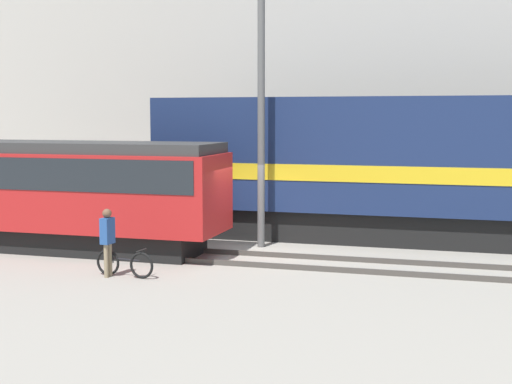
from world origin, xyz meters
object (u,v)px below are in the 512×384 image
utility_pole_left (261,122)px  freight_locomotive (445,167)px  streetcar (32,188)px  bicycle (125,264)px  person (107,236)px

utility_pole_left → freight_locomotive: bearing=22.1°
streetcar → utility_pole_left: (6.50, 2.14, 1.93)m
utility_pole_left → bicycle: bearing=-113.9°
freight_locomotive → streetcar: (-11.77, -4.28, -0.56)m
bicycle → streetcar: bearing=148.4°
person → streetcar: bearing=144.8°
bicycle → utility_pole_left: 6.30m
streetcar → utility_pole_left: size_ratio=1.56×
bicycle → utility_pole_left: utility_pole_left is taller
person → utility_pole_left: size_ratio=0.23×
bicycle → person: size_ratio=0.95×
streetcar → bicycle: 5.34m
person → utility_pole_left: utility_pole_left is taller
utility_pole_left → streetcar: bearing=-161.8°
bicycle → person: bearing=-164.6°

